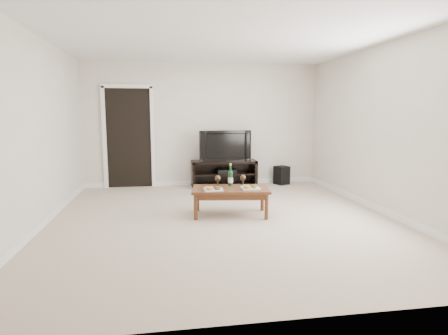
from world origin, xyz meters
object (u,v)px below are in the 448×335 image
media_console (224,173)px  subwoofer (282,175)px  television (224,145)px  coffee_table (231,202)px

media_console → subwoofer: 1.29m
television → coffee_table: (-0.26, -2.28, -0.66)m
media_console → television: (0.00, 0.00, 0.60)m
subwoofer → coffee_table: coffee_table is taller
coffee_table → subwoofer: bearing=56.1°
television → subwoofer: (1.28, 0.02, -0.67)m
media_console → coffee_table: bearing=-96.6°
subwoofer → coffee_table: bearing=-148.4°
media_console → television: bearing=0.0°
television → subwoofer: 1.45m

